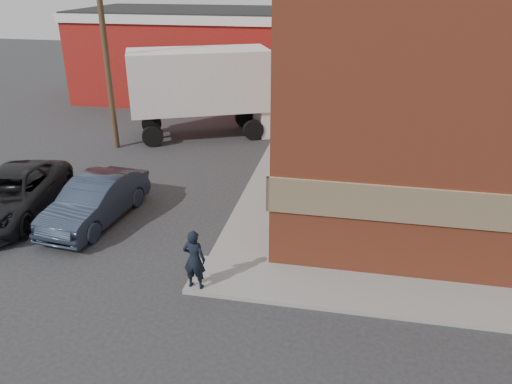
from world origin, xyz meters
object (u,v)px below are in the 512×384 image
at_px(brick_building, 487,59).
at_px(utility_pole, 105,46).
at_px(warehouse, 208,54).
at_px(suv_a, 10,195).
at_px(sedan, 95,201).
at_px(box_truck, 217,87).
at_px(man, 194,259).

xyz_separation_m(brick_building, utility_pole, (-16.00, 0.00, 0.06)).
bearing_deg(warehouse, suv_a, -95.53).
bearing_deg(suv_a, sedan, -6.76).
distance_m(utility_pole, suv_a, 8.48).
bearing_deg(sedan, box_truck, 87.37).
bearing_deg(suv_a, warehouse, 74.88).
relative_size(brick_building, utility_pole, 2.03).
distance_m(brick_building, utility_pole, 16.00).
relative_size(sedan, suv_a, 0.83).
bearing_deg(brick_building, suv_a, -155.32).
bearing_deg(sedan, utility_pole, 116.54).
bearing_deg(box_truck, suv_a, -137.37).
relative_size(utility_pole, sedan, 1.94).
relative_size(warehouse, box_truck, 1.79).
bearing_deg(warehouse, brick_building, -37.20).
relative_size(sedan, box_truck, 0.51).
bearing_deg(box_truck, utility_pole, -169.97).
height_order(warehouse, sedan, warehouse).
xyz_separation_m(sedan, suv_a, (-3.10, -0.15, 0.01)).
height_order(suv_a, box_truck, box_truck).
bearing_deg(sedan, man, -29.97).
distance_m(sedan, suv_a, 3.10).
relative_size(utility_pole, box_truck, 0.99).
bearing_deg(suv_a, brick_building, 15.09).
bearing_deg(brick_building, box_truck, 166.38).
distance_m(man, box_truck, 13.81).
relative_size(brick_building, man, 10.91).
xyz_separation_m(brick_building, box_truck, (-11.72, 2.84, -2.18)).
bearing_deg(suv_a, box_truck, 56.54).
bearing_deg(utility_pole, man, -55.32).
relative_size(warehouse, man, 9.74).
height_order(brick_building, utility_pole, brick_building).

